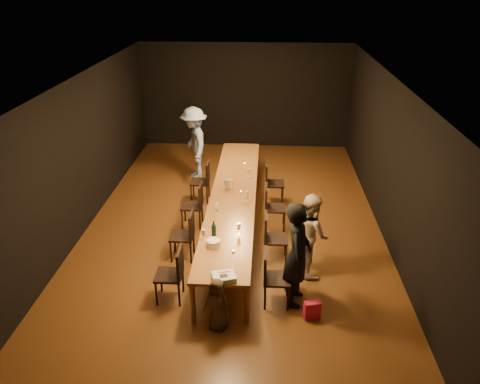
# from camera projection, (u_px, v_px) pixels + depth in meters

# --- Properties ---
(ground) EXTENTS (10.00, 10.00, 0.00)m
(ground) POSITION_uv_depth(u_px,v_px,m) (234.00, 226.00, 9.67)
(ground) COLOR #4B2F12
(ground) RESTS_ON ground
(room_shell) EXTENTS (6.04, 10.04, 3.02)m
(room_shell) POSITION_uv_depth(u_px,v_px,m) (233.00, 130.00, 8.78)
(room_shell) COLOR black
(room_shell) RESTS_ON ground
(table) EXTENTS (0.90, 6.00, 0.75)m
(table) POSITION_uv_depth(u_px,v_px,m) (233.00, 196.00, 9.37)
(table) COLOR #93592A
(table) RESTS_ON ground
(chair_right_0) EXTENTS (0.42, 0.42, 0.93)m
(chair_right_0) POSITION_uv_depth(u_px,v_px,m) (277.00, 278.00, 7.27)
(chair_right_0) COLOR black
(chair_right_0) RESTS_ON ground
(chair_right_1) EXTENTS (0.42, 0.42, 0.93)m
(chair_right_1) POSITION_uv_depth(u_px,v_px,m) (276.00, 238.00, 8.35)
(chair_right_1) COLOR black
(chair_right_1) RESTS_ON ground
(chair_right_2) EXTENTS (0.42, 0.42, 0.93)m
(chair_right_2) POSITION_uv_depth(u_px,v_px,m) (275.00, 207.00, 9.43)
(chair_right_2) COLOR black
(chair_right_2) RESTS_ON ground
(chair_right_3) EXTENTS (0.42, 0.42, 0.93)m
(chair_right_3) POSITION_uv_depth(u_px,v_px,m) (275.00, 183.00, 10.51)
(chair_right_3) COLOR black
(chair_right_3) RESTS_ON ground
(chair_left_0) EXTENTS (0.42, 0.42, 0.93)m
(chair_left_0) POSITION_uv_depth(u_px,v_px,m) (169.00, 274.00, 7.35)
(chair_left_0) COLOR black
(chair_left_0) RESTS_ON ground
(chair_left_1) EXTENTS (0.42, 0.42, 0.93)m
(chair_left_1) POSITION_uv_depth(u_px,v_px,m) (182.00, 235.00, 8.44)
(chair_left_1) COLOR black
(chair_left_1) RESTS_ON ground
(chair_left_2) EXTENTS (0.42, 0.42, 0.93)m
(chair_left_2) POSITION_uv_depth(u_px,v_px,m) (192.00, 205.00, 9.52)
(chair_left_2) COLOR black
(chair_left_2) RESTS_ON ground
(chair_left_3) EXTENTS (0.42, 0.42, 0.93)m
(chair_left_3) POSITION_uv_depth(u_px,v_px,m) (200.00, 181.00, 10.60)
(chair_left_3) COLOR black
(chair_left_3) RESTS_ON ground
(woman_birthday) EXTENTS (0.48, 0.68, 1.74)m
(woman_birthday) POSITION_uv_depth(u_px,v_px,m) (298.00, 254.00, 7.14)
(woman_birthday) COLOR black
(woman_birthday) RESTS_ON ground
(woman_tan) EXTENTS (0.77, 0.87, 1.48)m
(woman_tan) POSITION_uv_depth(u_px,v_px,m) (311.00, 234.00, 7.95)
(woman_tan) COLOR beige
(woman_tan) RESTS_ON ground
(man_blue) EXTENTS (1.02, 1.33, 1.81)m
(man_blue) POSITION_uv_depth(u_px,v_px,m) (194.00, 143.00, 11.63)
(man_blue) COLOR #899FD4
(man_blue) RESTS_ON ground
(child) EXTENTS (0.49, 0.41, 0.85)m
(child) POSITION_uv_depth(u_px,v_px,m) (217.00, 304.00, 6.77)
(child) COLOR #453727
(child) RESTS_ON ground
(gift_bag_red) EXTENTS (0.27, 0.19, 0.29)m
(gift_bag_red) POSITION_uv_depth(u_px,v_px,m) (312.00, 310.00, 7.07)
(gift_bag_red) COLOR #D5204B
(gift_bag_red) RESTS_ON ground
(gift_bag_blue) EXTENTS (0.25, 0.19, 0.28)m
(gift_bag_blue) POSITION_uv_depth(u_px,v_px,m) (292.00, 283.00, 7.69)
(gift_bag_blue) COLOR #243B9E
(gift_bag_blue) RESTS_ON ground
(birthday_cake) EXTENTS (0.39, 0.35, 0.08)m
(birthday_cake) POSITION_uv_depth(u_px,v_px,m) (224.00, 277.00, 6.75)
(birthday_cake) COLOR white
(birthday_cake) RESTS_ON table
(plate_stack) EXTENTS (0.30, 0.30, 0.13)m
(plate_stack) POSITION_uv_depth(u_px,v_px,m) (213.00, 243.00, 7.53)
(plate_stack) COLOR white
(plate_stack) RESTS_ON table
(champagne_bottle) EXTENTS (0.09, 0.09, 0.33)m
(champagne_bottle) POSITION_uv_depth(u_px,v_px,m) (214.00, 228.00, 7.78)
(champagne_bottle) COLOR black
(champagne_bottle) RESTS_ON table
(ice_bucket) EXTENTS (0.21, 0.21, 0.20)m
(ice_bucket) POSITION_uv_depth(u_px,v_px,m) (229.00, 184.00, 9.54)
(ice_bucket) COLOR silver
(ice_bucket) RESTS_ON table
(wineglass_0) EXTENTS (0.06, 0.06, 0.21)m
(wineglass_0) POSITION_uv_depth(u_px,v_px,m) (204.00, 235.00, 7.69)
(wineglass_0) COLOR beige
(wineglass_0) RESTS_ON table
(wineglass_1) EXTENTS (0.06, 0.06, 0.21)m
(wineglass_1) POSITION_uv_depth(u_px,v_px,m) (239.00, 229.00, 7.88)
(wineglass_1) COLOR beige
(wineglass_1) RESTS_ON table
(wineglass_2) EXTENTS (0.06, 0.06, 0.21)m
(wineglass_2) POSITION_uv_depth(u_px,v_px,m) (217.00, 208.00, 8.55)
(wineglass_2) COLOR silver
(wineglass_2) RESTS_ON table
(wineglass_3) EXTENTS (0.06, 0.06, 0.21)m
(wineglass_3) POSITION_uv_depth(u_px,v_px,m) (246.00, 196.00, 9.01)
(wineglass_3) COLOR beige
(wineglass_3) RESTS_ON table
(wineglass_4) EXTENTS (0.06, 0.06, 0.21)m
(wineglass_4) POSITION_uv_depth(u_px,v_px,m) (225.00, 184.00, 9.54)
(wineglass_4) COLOR silver
(wineglass_4) RESTS_ON table
(wineglass_5) EXTENTS (0.06, 0.06, 0.21)m
(wineglass_5) POSITION_uv_depth(u_px,v_px,m) (249.00, 173.00, 10.05)
(wineglass_5) COLOR silver
(wineglass_5) RESTS_ON table
(tealight_near) EXTENTS (0.05, 0.05, 0.03)m
(tealight_near) POSITION_uv_depth(u_px,v_px,m) (233.00, 251.00, 7.41)
(tealight_near) COLOR #B2B7B2
(tealight_near) RESTS_ON table
(tealight_mid) EXTENTS (0.05, 0.05, 0.03)m
(tealight_mid) POSITION_uv_depth(u_px,v_px,m) (241.00, 192.00, 9.38)
(tealight_mid) COLOR #B2B7B2
(tealight_mid) RESTS_ON table
(tealight_far) EXTENTS (0.05, 0.05, 0.03)m
(tealight_far) POSITION_uv_depth(u_px,v_px,m) (245.00, 164.00, 10.75)
(tealight_far) COLOR #B2B7B2
(tealight_far) RESTS_ON table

